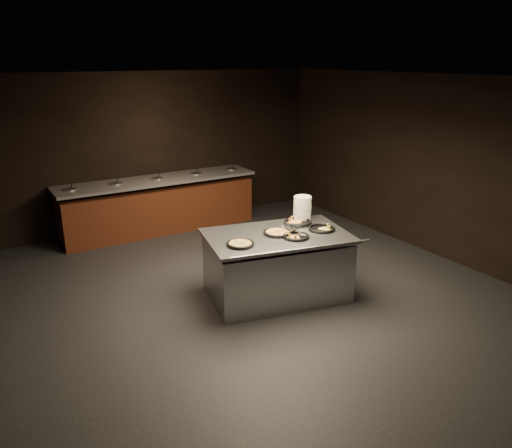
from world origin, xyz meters
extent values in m
cube|color=black|center=(0.00, 0.00, -0.01)|extent=(7.00, 8.00, 0.01)
cube|color=black|center=(0.00, 0.00, 2.90)|extent=(7.00, 8.00, 0.01)
cube|color=black|center=(0.00, 4.00, 1.45)|extent=(7.00, 0.01, 2.90)
cube|color=black|center=(3.50, 0.00, 1.45)|extent=(0.01, 8.00, 2.90)
cube|color=#4C2111|center=(0.00, 3.58, 0.43)|extent=(3.60, 0.75, 0.85)
cube|color=#59595E|center=(0.00, 3.58, 0.97)|extent=(3.70, 0.83, 0.05)
cube|color=#32140B|center=(0.00, 3.58, 0.04)|extent=(3.60, 0.69, 0.08)
cylinder|color=#A9ACB1|center=(-1.55, 3.58, 0.98)|extent=(0.22, 0.22, 0.08)
cylinder|color=#54752E|center=(-1.55, 3.58, 1.00)|extent=(0.19, 0.19, 0.02)
cylinder|color=black|center=(-1.52, 3.56, 1.09)|extent=(0.04, 0.10, 0.19)
cylinder|color=#A9ACB1|center=(-0.78, 3.58, 0.98)|extent=(0.22, 0.22, 0.08)
cylinder|color=#54752E|center=(-0.78, 3.58, 1.00)|extent=(0.19, 0.19, 0.02)
cylinder|color=black|center=(-0.74, 3.56, 1.09)|extent=(0.04, 0.10, 0.19)
cylinder|color=#A9ACB1|center=(0.00, 3.58, 0.98)|extent=(0.22, 0.22, 0.08)
cylinder|color=#54752E|center=(0.00, 3.58, 1.00)|extent=(0.19, 0.19, 0.02)
cylinder|color=black|center=(0.03, 3.56, 1.09)|extent=(0.04, 0.10, 0.19)
cylinder|color=#A9ACB1|center=(0.78, 3.58, 0.98)|extent=(0.22, 0.22, 0.08)
cylinder|color=#54752E|center=(0.78, 3.58, 1.00)|extent=(0.19, 0.19, 0.02)
cylinder|color=black|center=(0.81, 3.56, 1.09)|extent=(0.04, 0.10, 0.19)
cylinder|color=#A9ACB1|center=(1.55, 3.58, 0.98)|extent=(0.22, 0.22, 0.08)
cylinder|color=#54752E|center=(1.55, 3.58, 1.00)|extent=(0.19, 0.19, 0.02)
cylinder|color=black|center=(1.58, 3.56, 1.09)|extent=(0.04, 0.10, 0.19)
cube|color=#A9ACB1|center=(0.39, 0.14, 0.41)|extent=(1.99, 1.45, 0.81)
cube|color=#A9ACB1|center=(0.39, 0.14, 0.88)|extent=(2.08, 1.54, 0.04)
cylinder|color=#A9ACB1|center=(0.39, -0.45, 0.88)|extent=(1.85, 0.43, 0.04)
cylinder|color=silver|center=(1.06, 0.50, 1.07)|extent=(0.25, 0.25, 0.34)
cylinder|color=black|center=(-0.24, 0.04, 0.91)|extent=(0.33, 0.33, 0.01)
torus|color=black|center=(-0.24, 0.04, 0.92)|extent=(0.35, 0.35, 0.04)
torus|color=#AE612D|center=(-0.24, 0.04, 0.92)|extent=(0.29, 0.29, 0.03)
cylinder|color=#CBB851|center=(-0.24, 0.04, 0.92)|extent=(0.25, 0.25, 0.02)
cube|color=black|center=(-0.24, 0.04, 0.93)|extent=(0.06, 0.25, 0.00)
cube|color=black|center=(-0.24, 0.04, 0.93)|extent=(0.25, 0.06, 0.00)
cylinder|color=black|center=(0.39, 0.15, 0.91)|extent=(0.35, 0.35, 0.01)
torus|color=black|center=(0.39, 0.15, 0.92)|extent=(0.37, 0.37, 0.04)
torus|color=#AE612D|center=(0.39, 0.15, 0.92)|extent=(0.31, 0.31, 0.03)
cylinder|color=#C58747|center=(0.39, 0.15, 0.92)|extent=(0.27, 0.27, 0.02)
cube|color=black|center=(0.39, 0.15, 0.93)|extent=(0.03, 0.27, 0.00)
cube|color=black|center=(0.39, 0.15, 0.93)|extent=(0.27, 0.03, 0.00)
cylinder|color=black|center=(0.89, 0.37, 0.91)|extent=(0.37, 0.37, 0.01)
torus|color=black|center=(0.89, 0.37, 0.92)|extent=(0.40, 0.40, 0.04)
cylinder|color=black|center=(0.53, -0.10, 0.91)|extent=(0.33, 0.33, 0.01)
torus|color=black|center=(0.53, -0.10, 0.92)|extent=(0.35, 0.35, 0.04)
cylinder|color=black|center=(1.01, -0.02, 0.91)|extent=(0.34, 0.34, 0.01)
torus|color=black|center=(1.01, -0.02, 0.92)|extent=(0.37, 0.37, 0.04)
cube|color=#A9ACB1|center=(0.47, 0.21, 0.92)|extent=(0.12, 0.13, 0.00)
cylinder|color=black|center=(0.56, 0.09, 0.99)|extent=(0.10, 0.17, 0.13)
cylinder|color=#A9ACB1|center=(0.51, 0.15, 0.95)|extent=(0.05, 0.09, 0.08)
cube|color=#A9ACB1|center=(0.65, -0.11, 0.92)|extent=(0.12, 0.11, 0.00)
cylinder|color=black|center=(0.51, -0.07, 0.99)|extent=(0.18, 0.09, 0.12)
cylinder|color=#A9ACB1|center=(0.58, -0.09, 0.95)|extent=(0.09, 0.04, 0.08)
camera|label=1|loc=(-3.08, -5.06, 3.15)|focal=35.00mm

